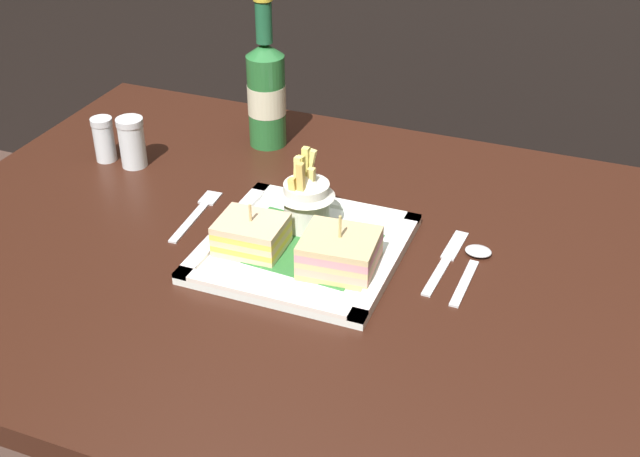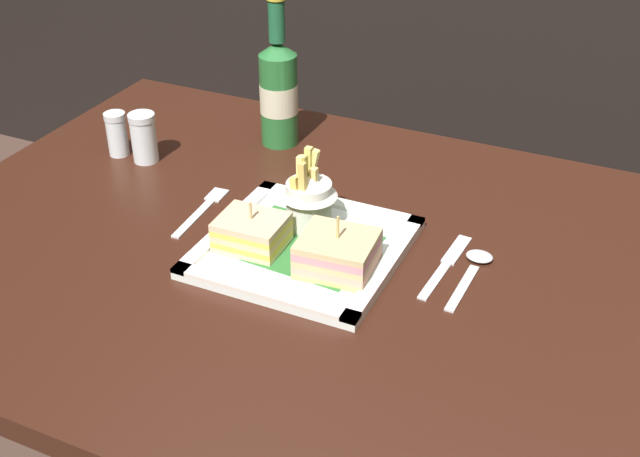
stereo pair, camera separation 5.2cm
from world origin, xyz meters
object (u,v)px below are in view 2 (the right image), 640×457
object	(u,v)px
spoon	(475,265)
pepper_shaker	(144,140)
sandwich_half_left	(252,233)
beer_bottle	(279,90)
fries_cup	(309,196)
knife	(447,263)
fork	(203,209)
salt_shaker	(117,136)
dining_table	(335,344)
square_plate	(304,248)
sandwich_half_right	(337,253)

from	to	relation	value
spoon	pepper_shaker	xyz separation A→B (m)	(-0.55, 0.07, 0.03)
sandwich_half_left	beer_bottle	size ratio (longest dim) A/B	0.36
fries_cup	spoon	world-z (taller)	fries_cup
sandwich_half_left	pepper_shaker	xyz separation A→B (m)	(-0.28, 0.16, 0.00)
beer_bottle	knife	distance (m)	0.43
sandwich_half_left	pepper_shaker	bearing A→B (deg)	150.36
sandwich_half_left	spoon	distance (m)	0.29
fork	pepper_shaker	world-z (taller)	pepper_shaker
fork	salt_shaker	bearing A→B (deg)	156.72
dining_table	fork	world-z (taller)	fork
sandwich_half_left	knife	world-z (taller)	sandwich_half_left
spoon	square_plate	bearing A→B (deg)	-164.45
beer_bottle	pepper_shaker	distance (m)	0.23
pepper_shaker	dining_table	bearing A→B (deg)	-17.59
square_plate	salt_shaker	bearing A→B (deg)	161.69
square_plate	fork	xyz separation A→B (m)	(-0.18, 0.04, -0.01)
knife	pepper_shaker	world-z (taller)	pepper_shaker
square_plate	knife	bearing A→B (deg)	16.29
fork	sandwich_half_left	bearing A→B (deg)	-29.72
fork	salt_shaker	xyz separation A→B (m)	(-0.21, 0.09, 0.03)
sandwich_half_right	fork	world-z (taller)	sandwich_half_right
square_plate	sandwich_half_right	size ratio (longest dim) A/B	2.53
fries_cup	spoon	size ratio (longest dim) A/B	0.85
square_plate	pepper_shaker	distance (m)	0.37
dining_table	salt_shaker	distance (m)	0.49
spoon	fork	bearing A→B (deg)	-176.80
square_plate	sandwich_half_right	bearing A→B (deg)	-25.79
pepper_shaker	fries_cup	bearing A→B (deg)	-14.32
spoon	pepper_shaker	bearing A→B (deg)	172.77
fork	spoon	size ratio (longest dim) A/B	1.05
sandwich_half_left	fork	bearing A→B (deg)	150.28
sandwich_half_left	salt_shaker	size ratio (longest dim) A/B	1.23
dining_table	sandwich_half_left	world-z (taller)	sandwich_half_left
beer_bottle	pepper_shaker	size ratio (longest dim) A/B	3.08
fork	spoon	distance (m)	0.39
fries_cup	beer_bottle	xyz separation A→B (m)	(-0.16, 0.23, 0.03)
spoon	salt_shaker	distance (m)	0.61
knife	beer_bottle	bearing A→B (deg)	147.79
beer_bottle	fork	distance (m)	0.26
sandwich_half_right	fries_cup	distance (m)	0.11
spoon	pepper_shaker	world-z (taller)	pepper_shaker
sandwich_half_left	spoon	size ratio (longest dim) A/B	0.66
sandwich_half_left	beer_bottle	world-z (taller)	beer_bottle
square_plate	beer_bottle	bearing A→B (deg)	122.67
spoon	dining_table	bearing A→B (deg)	-163.37
beer_bottle	salt_shaker	xyz separation A→B (m)	(-0.21, -0.15, -0.06)
fork	knife	world-z (taller)	same
square_plate	salt_shaker	distance (m)	0.41
beer_bottle	knife	xyz separation A→B (m)	(0.36, -0.23, -0.09)
dining_table	knife	bearing A→B (deg)	17.85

